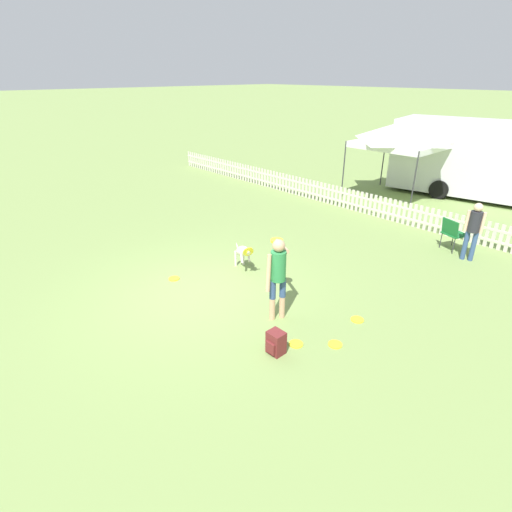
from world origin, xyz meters
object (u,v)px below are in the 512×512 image
(frisbee_near_dog, at_px, (296,344))
(canopy_tent_main, at_px, (402,134))
(leaping_dog, at_px, (243,252))
(folding_chair_blue_left, at_px, (453,232))
(handler_person, at_px, (278,270))
(equipment_trailer, at_px, (472,157))
(frisbee_near_handler, at_px, (335,344))
(frisbee_midfield, at_px, (174,279))
(frisbee_far_scatter, at_px, (357,320))
(spectator_standing, at_px, (474,227))
(backpack_on_grass, at_px, (276,343))

(frisbee_near_dog, xyz_separation_m, canopy_tent_main, (-3.47, 9.27, 2.28))
(leaping_dog, bearing_deg, folding_chair_blue_left, 173.18)
(leaping_dog, bearing_deg, handler_person, 90.21)
(frisbee_near_dog, distance_m, equipment_trailer, 11.91)
(handler_person, bearing_deg, leaping_dog, 90.21)
(canopy_tent_main, bearing_deg, frisbee_near_handler, -65.90)
(handler_person, bearing_deg, frisbee_midfield, 126.53)
(frisbee_midfield, relative_size, folding_chair_blue_left, 0.28)
(canopy_tent_main, bearing_deg, handler_person, -73.50)
(frisbee_far_scatter, bearing_deg, canopy_tent_main, 115.52)
(frisbee_near_handler, xyz_separation_m, folding_chair_blue_left, (-0.41, 5.49, 0.50))
(spectator_standing, bearing_deg, backpack_on_grass, 65.42)
(backpack_on_grass, bearing_deg, canopy_tent_main, 109.23)
(frisbee_near_handler, xyz_separation_m, equipment_trailer, (-2.32, 11.20, 1.40))
(frisbee_midfield, distance_m, spectator_standing, 7.24)
(frisbee_far_scatter, bearing_deg, leaping_dog, -176.37)
(handler_person, distance_m, folding_chair_blue_left, 5.69)
(canopy_tent_main, height_order, equipment_trailer, canopy_tent_main)
(frisbee_near_dog, bearing_deg, leaping_dog, 156.31)
(frisbee_midfield, bearing_deg, canopy_tent_main, 89.86)
(leaping_dog, bearing_deg, backpack_on_grass, 82.41)
(frisbee_far_scatter, relative_size, equipment_trailer, 0.04)
(handler_person, distance_m, leaping_dog, 2.17)
(equipment_trailer, bearing_deg, frisbee_near_handler, -88.99)
(frisbee_midfield, distance_m, folding_chair_blue_left, 7.16)
(frisbee_midfield, bearing_deg, frisbee_near_dog, 3.83)
(frisbee_midfield, bearing_deg, equipment_trailer, 82.20)
(handler_person, relative_size, leaping_dog, 1.61)
(handler_person, relative_size, equipment_trailer, 0.26)
(handler_person, bearing_deg, frisbee_far_scatter, -23.57)
(leaping_dog, xyz_separation_m, spectator_standing, (3.36, 4.47, 0.39))
(handler_person, relative_size, canopy_tent_main, 0.58)
(folding_chair_blue_left, xyz_separation_m, canopy_tent_main, (-3.52, 3.30, 1.78))
(frisbee_near_dog, distance_m, spectator_standing, 5.78)
(frisbee_near_dog, bearing_deg, spectator_standing, 83.97)
(handler_person, xyz_separation_m, backpack_on_grass, (0.74, -0.79, -0.81))
(frisbee_near_dog, height_order, folding_chair_blue_left, folding_chair_blue_left)
(frisbee_near_dog, bearing_deg, frisbee_midfield, -176.17)
(frisbee_far_scatter, bearing_deg, frisbee_near_dog, -101.74)
(handler_person, height_order, equipment_trailer, equipment_trailer)
(frisbee_far_scatter, bearing_deg, handler_person, -137.32)
(leaping_dog, relative_size, canopy_tent_main, 0.36)
(frisbee_near_handler, bearing_deg, frisbee_far_scatter, 100.81)
(frisbee_far_scatter, bearing_deg, spectator_standing, 85.87)
(leaping_dog, xyz_separation_m, folding_chair_blue_left, (2.81, 4.76, 0.03))
(handler_person, distance_m, spectator_standing, 5.50)
(backpack_on_grass, bearing_deg, folding_chair_blue_left, 88.74)
(frisbee_near_handler, relative_size, spectator_standing, 0.17)
(frisbee_near_handler, xyz_separation_m, frisbee_midfield, (-3.96, -0.72, 0.00))
(canopy_tent_main, bearing_deg, frisbee_near_dog, -69.51)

